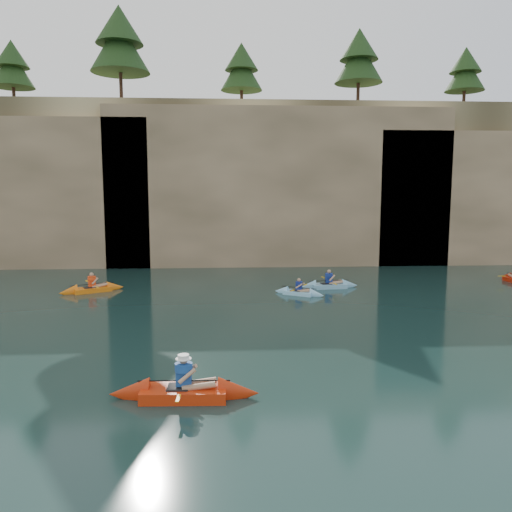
{
  "coord_description": "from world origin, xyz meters",
  "views": [
    {
      "loc": [
        -1.76,
        -12.89,
        5.29
      ],
      "look_at": [
        -0.71,
        4.63,
        3.0
      ],
      "focal_mm": 35.0,
      "sensor_mm": 36.0,
      "label": 1
    }
  ],
  "objects": [
    {
      "name": "cliff_pines",
      "position": [
        0.0,
        25.0,
        15.91
      ],
      "size": [
        56.0,
        6.0,
        7.83
      ],
      "primitive_type": null,
      "color": "black",
      "rests_on": "cliff"
    },
    {
      "name": "sea_cave_center",
      "position": [
        -4.0,
        21.95,
        1.6
      ],
      "size": [
        3.5,
        1.0,
        3.2
      ],
      "primitive_type": "cube",
      "color": "black",
      "rests_on": "ground"
    },
    {
      "name": "kayaker_ltblue_mid",
      "position": [
        3.83,
        13.72,
        0.16
      ],
      "size": [
        3.41,
        2.49,
        1.27
      ],
      "rotation": [
        0.0,
        0.0,
        0.13
      ],
      "color": "#82BAD9",
      "rests_on": "ground"
    },
    {
      "name": "sea_cave_east",
      "position": [
        10.0,
        21.95,
        2.25
      ],
      "size": [
        5.0,
        1.0,
        4.5
      ],
      "primitive_type": "cube",
      "color": "black",
      "rests_on": "ground"
    },
    {
      "name": "kayaker_ltblue_near",
      "position": [
        1.93,
        12.05,
        0.13
      ],
      "size": [
        2.67,
        1.95,
        1.07
      ],
      "rotation": [
        0.0,
        0.0,
        -0.54
      ],
      "color": "#97D9FD",
      "rests_on": "ground"
    },
    {
      "name": "main_kayaker",
      "position": [
        -2.88,
        -0.58,
        0.19
      ],
      "size": [
        3.88,
        2.59,
        1.44
      ],
      "rotation": [
        0.0,
        0.0,
        -0.04
      ],
      "color": "red",
      "rests_on": "ground"
    },
    {
      "name": "ground",
      "position": [
        0.0,
        0.0,
        0.0
      ],
      "size": [
        160.0,
        160.0,
        0.0
      ],
      "primitive_type": "plane",
      "color": "black",
      "rests_on": "ground"
    },
    {
      "name": "cliff_slab_center",
      "position": [
        2.0,
        22.6,
        5.7
      ],
      "size": [
        24.0,
        2.4,
        11.4
      ],
      "primitive_type": "cube",
      "color": "tan",
      "rests_on": "ground"
    },
    {
      "name": "kayaker_orange",
      "position": [
        -8.86,
        13.43,
        0.16
      ],
      "size": [
        3.32,
        2.32,
        1.29
      ],
      "rotation": [
        0.0,
        0.0,
        0.51
      ],
      "color": "orange",
      "rests_on": "ground"
    },
    {
      "name": "cliff",
      "position": [
        0.0,
        30.0,
        6.0
      ],
      "size": [
        70.0,
        16.0,
        12.0
      ],
      "primitive_type": "cube",
      "color": "tan",
      "rests_on": "ground"
    }
  ]
}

